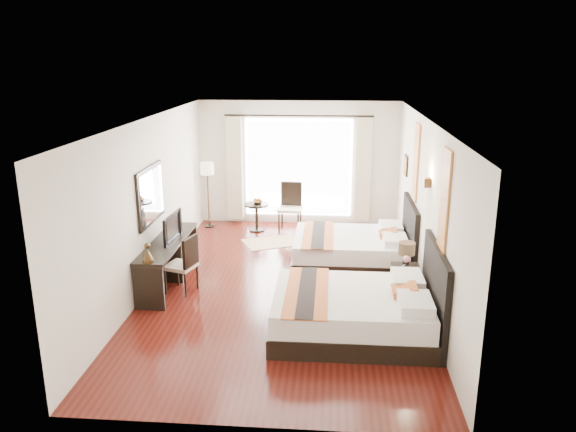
# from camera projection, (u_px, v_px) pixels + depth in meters

# --- Properties ---
(floor) EXTENTS (4.50, 7.50, 0.01)m
(floor) POSITION_uv_depth(u_px,v_px,m) (285.00, 286.00, 9.51)
(floor) COLOR #3A0F0A
(floor) RESTS_ON ground
(ceiling) EXTENTS (4.50, 7.50, 0.02)m
(ceiling) POSITION_uv_depth(u_px,v_px,m) (284.00, 120.00, 8.73)
(ceiling) COLOR white
(ceiling) RESTS_ON wall_headboard
(wall_headboard) EXTENTS (0.01, 7.50, 2.80)m
(wall_headboard) POSITION_uv_depth(u_px,v_px,m) (425.00, 209.00, 8.95)
(wall_headboard) COLOR silver
(wall_headboard) RESTS_ON floor
(wall_desk) EXTENTS (0.01, 7.50, 2.80)m
(wall_desk) POSITION_uv_depth(u_px,v_px,m) (150.00, 204.00, 9.29)
(wall_desk) COLOR silver
(wall_desk) RESTS_ON floor
(wall_window) EXTENTS (4.50, 0.01, 2.80)m
(wall_window) POSITION_uv_depth(u_px,v_px,m) (299.00, 163.00, 12.71)
(wall_window) COLOR silver
(wall_window) RESTS_ON floor
(wall_entry) EXTENTS (4.50, 0.01, 2.80)m
(wall_entry) POSITION_uv_depth(u_px,v_px,m) (252.00, 306.00, 5.53)
(wall_entry) COLOR silver
(wall_entry) RESTS_ON floor
(window_glass) EXTENTS (2.40, 0.02, 2.20)m
(window_glass) POSITION_uv_depth(u_px,v_px,m) (298.00, 168.00, 12.72)
(window_glass) COLOR white
(window_glass) RESTS_ON wall_window
(sheer_curtain) EXTENTS (2.30, 0.02, 2.10)m
(sheer_curtain) POSITION_uv_depth(u_px,v_px,m) (298.00, 168.00, 12.66)
(sheer_curtain) COLOR white
(sheer_curtain) RESTS_ON wall_window
(drape_left) EXTENTS (0.35, 0.14, 2.35)m
(drape_left) POSITION_uv_depth(u_px,v_px,m) (235.00, 169.00, 12.74)
(drape_left) COLOR beige
(drape_left) RESTS_ON floor
(drape_right) EXTENTS (0.35, 0.14, 2.35)m
(drape_right) POSITION_uv_depth(u_px,v_px,m) (363.00, 171.00, 12.52)
(drape_right) COLOR beige
(drape_right) RESTS_ON floor
(art_panel_near) EXTENTS (0.03, 0.50, 1.35)m
(art_panel_near) POSITION_uv_depth(u_px,v_px,m) (445.00, 200.00, 7.32)
(art_panel_near) COLOR maroon
(art_panel_near) RESTS_ON wall_headboard
(art_panel_far) EXTENTS (0.03, 0.50, 1.35)m
(art_panel_far) POSITION_uv_depth(u_px,v_px,m) (416.00, 162.00, 9.87)
(art_panel_far) COLOR maroon
(art_panel_far) RESTS_ON wall_headboard
(wall_sconce) EXTENTS (0.10, 0.14, 0.14)m
(wall_sconce) POSITION_uv_depth(u_px,v_px,m) (427.00, 182.00, 8.47)
(wall_sconce) COLOR #3F2D16
(wall_sconce) RESTS_ON wall_headboard
(mirror_frame) EXTENTS (0.04, 1.25, 0.95)m
(mirror_frame) POSITION_uv_depth(u_px,v_px,m) (151.00, 195.00, 9.25)
(mirror_frame) COLOR black
(mirror_frame) RESTS_ON wall_desk
(mirror_glass) EXTENTS (0.01, 1.12, 0.82)m
(mirror_glass) POSITION_uv_depth(u_px,v_px,m) (152.00, 195.00, 9.24)
(mirror_glass) COLOR white
(mirror_glass) RESTS_ON mirror_frame
(bed_near) EXTENTS (2.28, 1.78, 1.29)m
(bed_near) POSITION_uv_depth(u_px,v_px,m) (358.00, 311.00, 7.85)
(bed_near) COLOR black
(bed_near) RESTS_ON floor
(bed_far) EXTENTS (2.17, 1.69, 1.22)m
(bed_far) POSITION_uv_depth(u_px,v_px,m) (355.00, 248.00, 10.40)
(bed_far) COLOR black
(bed_far) RESTS_ON floor
(nightstand) EXTENTS (0.44, 0.55, 0.53)m
(nightstand) POSITION_uv_depth(u_px,v_px,m) (406.00, 283.00, 8.95)
(nightstand) COLOR black
(nightstand) RESTS_ON floor
(table_lamp) EXTENTS (0.26, 0.26, 0.42)m
(table_lamp) POSITION_uv_depth(u_px,v_px,m) (407.00, 250.00, 8.91)
(table_lamp) COLOR black
(table_lamp) RESTS_ON nightstand
(vase) EXTENTS (0.13, 0.13, 0.13)m
(vase) POSITION_uv_depth(u_px,v_px,m) (406.00, 268.00, 8.76)
(vase) COLOR black
(vase) RESTS_ON nightstand
(console_desk) EXTENTS (0.50, 2.20, 0.76)m
(console_desk) POSITION_uv_depth(u_px,v_px,m) (168.00, 262.00, 9.56)
(console_desk) COLOR black
(console_desk) RESTS_ON floor
(television) EXTENTS (0.16, 0.81, 0.47)m
(television) POSITION_uv_depth(u_px,v_px,m) (168.00, 227.00, 9.42)
(television) COLOR black
(television) RESTS_ON console_desk
(bronze_figurine) EXTENTS (0.22, 0.22, 0.27)m
(bronze_figurine) POSITION_uv_depth(u_px,v_px,m) (148.00, 254.00, 8.46)
(bronze_figurine) COLOR #3F2D16
(bronze_figurine) RESTS_ON console_desk
(desk_chair) EXTENTS (0.56, 0.56, 0.96)m
(desk_chair) POSITION_uv_depth(u_px,v_px,m) (182.00, 275.00, 9.22)
(desk_chair) COLOR beige
(desk_chair) RESTS_ON floor
(floor_lamp) EXTENTS (0.30, 0.30, 1.48)m
(floor_lamp) POSITION_uv_depth(u_px,v_px,m) (207.00, 173.00, 12.42)
(floor_lamp) COLOR black
(floor_lamp) RESTS_ON floor
(side_table) EXTENTS (0.54, 0.54, 0.62)m
(side_table) POSITION_uv_depth(u_px,v_px,m) (257.00, 217.00, 12.40)
(side_table) COLOR black
(side_table) RESTS_ON floor
(fruit_bowl) EXTENTS (0.27, 0.27, 0.06)m
(fruit_bowl) POSITION_uv_depth(u_px,v_px,m) (257.00, 202.00, 12.31)
(fruit_bowl) COLOR #4E361B
(fruit_bowl) RESTS_ON side_table
(window_chair) EXTENTS (0.53, 0.53, 1.07)m
(window_chair) POSITION_uv_depth(u_px,v_px,m) (290.00, 216.00, 12.40)
(window_chair) COLOR beige
(window_chair) RESTS_ON floor
(jute_rug) EXTENTS (1.36, 1.19, 0.01)m
(jute_rug) POSITION_uv_depth(u_px,v_px,m) (272.00, 242.00, 11.71)
(jute_rug) COLOR tan
(jute_rug) RESTS_ON floor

